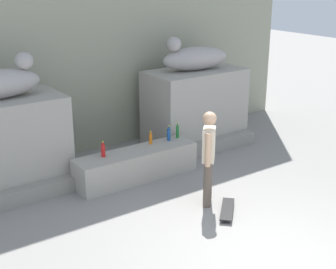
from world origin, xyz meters
The scene contains 13 objects.
ground_plane centered at (0.00, 0.00, 0.00)m, with size 40.00×40.00×0.00m, color gray.
facade_wall centered at (0.00, 5.74, 2.96)m, with size 11.10×0.60×5.91m, color gray.
pedestal_left centered at (-2.21, 4.51, 0.86)m, with size 2.24×1.23×1.72m, color #A39E93.
pedestal_right centered at (2.21, 4.51, 0.86)m, with size 2.24×1.23×1.72m, color #A39E93.
statue_reclining_right centered at (2.17, 4.51, 2.00)m, with size 1.66×0.76×0.78m.
ledge_block centered at (0.00, 3.50, 0.29)m, with size 2.47×0.63×0.58m, color #A39E93.
skater centered at (0.44, 1.88, 0.92)m, with size 0.40×0.42×1.67m.
skateboard centered at (0.50, 1.43, 0.06)m, with size 0.71×0.70×0.08m.
bottle_red centered at (-0.66, 3.60, 0.70)m, with size 0.08×0.08×0.30m.
bottle_blue centered at (0.85, 3.62, 0.71)m, with size 0.07×0.07×0.31m.
bottle_orange centered at (0.44, 3.67, 0.69)m, with size 0.07×0.07×0.27m.
bottle_green centered at (1.09, 3.65, 0.71)m, with size 0.06×0.06×0.32m.
stair_step centered at (0.00, 3.87, 0.14)m, with size 6.65×0.50×0.27m, color gray.
Camera 1 is at (-4.46, -3.90, 3.89)m, focal length 51.50 mm.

